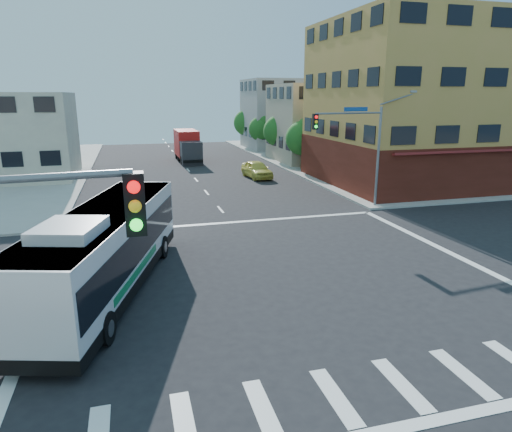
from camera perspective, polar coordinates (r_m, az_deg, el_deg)
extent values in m
plane|color=black|center=(20.03, 2.76, -7.92)|extent=(120.00, 120.00, 0.00)
cube|color=#9A978E|center=(66.97, 22.50, 7.17)|extent=(50.00, 50.00, 0.15)
cube|color=#BA8743|center=(44.33, 20.79, 12.97)|extent=(18.00, 15.00, 14.00)
cube|color=#561C13|center=(44.70, 20.21, 6.57)|extent=(18.09, 15.08, 4.00)
cube|color=maroon|center=(39.00, 26.43, 7.22)|extent=(16.00, 1.60, 0.51)
cube|color=tan|center=(56.45, 8.66, 11.41)|extent=(12.00, 10.00, 9.00)
cube|color=#999994|center=(69.45, 3.91, 12.57)|extent=(12.00, 10.00, 10.00)
cube|color=beige|center=(48.98, -28.88, 8.66)|extent=(12.00, 10.00, 8.00)
cylinder|color=slate|center=(33.12, 15.00, 6.99)|extent=(0.18, 0.18, 7.00)
cylinder|color=slate|center=(31.45, 11.58, 12.48)|extent=(5.01, 0.62, 0.12)
cube|color=black|center=(30.20, 7.41, 11.61)|extent=(0.32, 0.30, 1.00)
sphere|color=#FF0C0C|center=(30.03, 7.56, 12.17)|extent=(0.20, 0.20, 0.20)
sphere|color=yellow|center=(30.05, 7.54, 11.59)|extent=(0.20, 0.20, 0.20)
sphere|color=#19FF33|center=(30.07, 7.52, 11.02)|extent=(0.20, 0.20, 0.20)
cube|color=navy|center=(31.71, 12.39, 12.91)|extent=(1.80, 0.22, 0.28)
cube|color=gray|center=(34.39, 19.02, 14.51)|extent=(0.50, 0.22, 0.14)
cube|color=black|center=(7.42, -14.90, 1.48)|extent=(0.32, 0.30, 1.00)
sphere|color=#FF0C0C|center=(7.19, -15.04, 3.51)|extent=(0.20, 0.20, 0.20)
sphere|color=yellow|center=(7.26, -14.88, 1.19)|extent=(0.20, 0.20, 0.20)
sphere|color=#19FF33|center=(7.33, -14.73, -1.09)|extent=(0.20, 0.20, 0.20)
cylinder|color=#382114|center=(49.29, 5.76, 6.88)|extent=(0.28, 0.28, 1.92)
sphere|color=#19591F|center=(49.02, 5.83, 9.66)|extent=(3.60, 3.60, 3.60)
sphere|color=#19591F|center=(48.81, 6.44, 10.68)|extent=(2.52, 2.52, 2.52)
cylinder|color=#382114|center=(56.76, 2.85, 8.02)|extent=(0.28, 0.28, 1.99)
sphere|color=#19591F|center=(56.52, 2.88, 10.56)|extent=(3.80, 3.80, 3.80)
sphere|color=#19591F|center=(56.30, 3.38, 11.50)|extent=(2.66, 2.66, 2.66)
cylinder|color=#382114|center=(64.37, 0.60, 8.80)|extent=(0.28, 0.28, 1.89)
sphere|color=#19591F|center=(64.16, 0.61, 10.85)|extent=(3.40, 3.40, 3.40)
sphere|color=#19591F|center=(63.93, 1.04, 11.60)|extent=(2.38, 2.38, 2.38)
cylinder|color=#382114|center=(72.05, -1.17, 9.51)|extent=(0.28, 0.28, 2.03)
sphere|color=#19591F|center=(71.85, -1.18, 11.58)|extent=(4.00, 4.00, 4.00)
sphere|color=#19591F|center=(71.61, -0.81, 12.37)|extent=(2.80, 2.80, 2.80)
cube|color=black|center=(19.58, -17.85, -7.38)|extent=(6.23, 12.92, 0.47)
cube|color=silver|center=(19.14, -18.15, -3.79)|extent=(6.21, 12.89, 3.00)
cube|color=black|center=(19.09, -18.20, -3.27)|extent=(6.16, 12.54, 1.32)
cube|color=black|center=(24.87, -13.50, 0.96)|extent=(2.39, 0.77, 1.42)
cube|color=#E5590C|center=(24.67, -13.63, 3.35)|extent=(1.95, 0.63, 0.30)
cube|color=silver|center=(18.75, -18.51, 0.38)|extent=(6.09, 12.63, 0.13)
cube|color=silver|center=(15.86, -22.34, -1.60)|extent=(2.47, 2.76, 0.38)
cube|color=#0C723E|center=(19.43, -22.28, -6.30)|extent=(1.69, 5.56, 0.30)
cube|color=#0C723E|center=(18.52, -14.51, -6.66)|extent=(1.69, 5.56, 0.30)
cylinder|color=black|center=(23.58, -17.60, -3.64)|extent=(0.62, 1.14, 1.10)
cylinder|color=#99999E|center=(23.63, -17.94, -3.64)|extent=(0.20, 0.54, 0.55)
cylinder|color=black|center=(22.89, -11.61, -3.79)|extent=(0.62, 1.14, 1.10)
cylinder|color=#99999E|center=(22.86, -11.25, -3.80)|extent=(0.20, 0.54, 0.55)
cylinder|color=black|center=(16.72, -26.57, -12.35)|extent=(0.62, 1.14, 1.10)
cylinder|color=#99999E|center=(16.79, -27.03, -12.30)|extent=(0.20, 0.54, 0.55)
cylinder|color=black|center=(15.73, -18.21, -13.20)|extent=(0.62, 1.14, 1.10)
cylinder|color=#99999E|center=(15.68, -17.69, -13.24)|extent=(0.20, 0.54, 0.55)
cube|color=#29292F|center=(53.15, -8.10, 7.78)|extent=(2.37, 2.26, 2.65)
cube|color=black|center=(52.15, -7.96, 8.10)|extent=(2.14, 0.11, 1.02)
cube|color=red|center=(56.87, -8.69, 9.04)|extent=(2.51, 5.73, 3.05)
cube|color=black|center=(55.85, -8.46, 7.31)|extent=(2.33, 8.16, 0.31)
cylinder|color=black|center=(53.32, -9.24, 6.87)|extent=(0.30, 1.02, 1.02)
cylinder|color=black|center=(53.61, -6.96, 7.00)|extent=(0.30, 1.02, 1.02)
cylinder|color=black|center=(56.22, -9.61, 7.26)|extent=(0.30, 1.02, 1.02)
cylinder|color=black|center=(56.50, -7.45, 7.38)|extent=(0.30, 1.02, 1.02)
cylinder|color=black|center=(58.73, -9.91, 7.57)|extent=(0.30, 1.02, 1.02)
cylinder|color=black|center=(59.00, -7.83, 7.68)|extent=(0.30, 1.02, 1.02)
imported|color=#D5CA4C|center=(44.26, 0.10, 5.86)|extent=(2.36, 4.94, 1.63)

